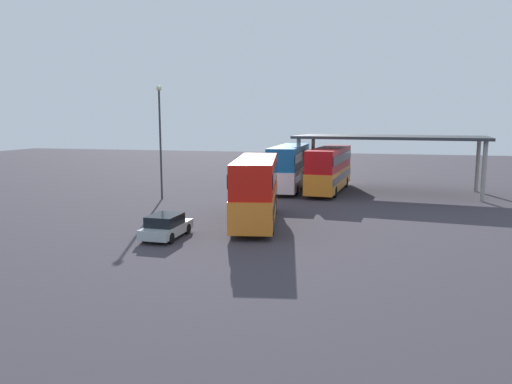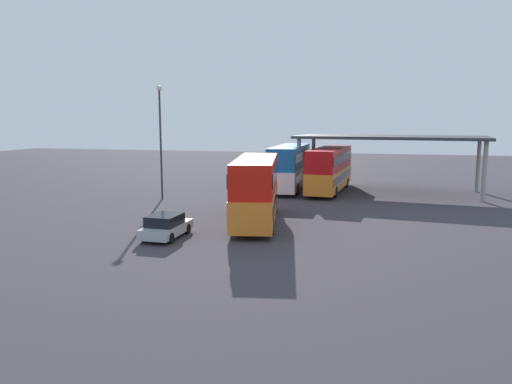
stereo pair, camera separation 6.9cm
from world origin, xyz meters
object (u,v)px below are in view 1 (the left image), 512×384
(double_decker_near_canopy, at_px, (289,166))
(double_decker_mid_row, at_px, (330,168))
(double_decker_main, at_px, (256,188))
(lamppost_tall, at_px, (160,130))
(parked_hatchback, at_px, (166,226))

(double_decker_near_canopy, distance_m, double_decker_mid_row, 3.81)
(double_decker_main, height_order, double_decker_near_canopy, double_decker_main)
(lamppost_tall, bearing_deg, parked_hatchback, -64.19)
(parked_hatchback, height_order, double_decker_mid_row, double_decker_mid_row)
(double_decker_main, distance_m, double_decker_mid_row, 15.22)
(parked_hatchback, distance_m, double_decker_near_canopy, 20.68)
(parked_hatchback, bearing_deg, double_decker_main, -36.55)
(double_decker_mid_row, bearing_deg, double_decker_main, 172.21)
(double_decker_main, relative_size, double_decker_near_canopy, 0.93)
(lamppost_tall, bearing_deg, double_decker_mid_row, 30.31)
(double_decker_main, distance_m, double_decker_near_canopy, 15.24)
(parked_hatchback, bearing_deg, lamppost_tall, 26.77)
(parked_hatchback, bearing_deg, double_decker_near_canopy, -8.60)
(double_decker_main, height_order, double_decker_mid_row, double_decker_main)
(double_decker_main, height_order, parked_hatchback, double_decker_main)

